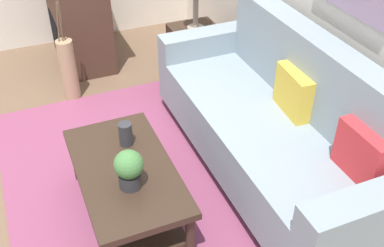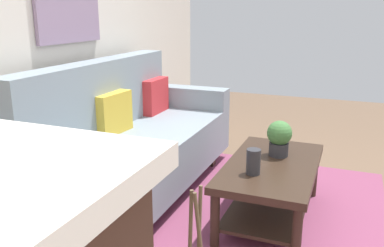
{
  "view_description": "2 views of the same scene",
  "coord_description": "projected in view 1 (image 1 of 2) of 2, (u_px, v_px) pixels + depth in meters",
  "views": [
    {
      "loc": [
        2.44,
        -0.06,
        2.43
      ],
      "look_at": [
        0.24,
        0.86,
        0.68
      ],
      "focal_mm": 43.63,
      "sensor_mm": 36.0,
      "label": 1
    },
    {
      "loc": [
        -2.44,
        -0.05,
        1.45
      ],
      "look_at": [
        0.29,
        1.04,
        0.63
      ],
      "focal_mm": 37.84,
      "sensor_mm": 36.0,
      "label": 2
    }
  ],
  "objects": [
    {
      "name": "potted_plant_tabletop",
      "position": [
        129.0,
        168.0,
        2.78
      ],
      "size": [
        0.18,
        0.18,
        0.26
      ],
      "color": "#2D2D33",
      "rests_on": "coffee_table"
    },
    {
      "name": "ground_plane",
      "position": [
        65.0,
        210.0,
        3.27
      ],
      "size": [
        9.38,
        9.38,
        0.0
      ],
      "primitive_type": "plane",
      "color": "brown"
    },
    {
      "name": "couch",
      "position": [
        275.0,
        125.0,
        3.36
      ],
      "size": [
        2.3,
        0.84,
        1.08
      ],
      "color": "gray",
      "rests_on": "ground_plane"
    },
    {
      "name": "throw_pillow_mustard",
      "position": [
        294.0,
        92.0,
        3.25
      ],
      "size": [
        0.37,
        0.15,
        0.32
      ],
      "primitive_type": "cube",
      "rotation": [
        0.0,
        0.0,
        -0.08
      ],
      "color": "gold",
      "rests_on": "couch"
    },
    {
      "name": "area_rug",
      "position": [
        134.0,
        190.0,
        3.42
      ],
      "size": [
        2.76,
        1.77,
        0.01
      ],
      "primitive_type": "cube",
      "color": "#843D5B",
      "rests_on": "ground_plane"
    },
    {
      "name": "tabletop_vase",
      "position": [
        126.0,
        134.0,
        3.14
      ],
      "size": [
        0.09,
        0.09,
        0.17
      ],
      "primitive_type": "cylinder",
      "color": "#2D2D33",
      "rests_on": "coffee_table"
    },
    {
      "name": "fireplace",
      "position": [
        77.0,
        8.0,
        4.7
      ],
      "size": [
        1.02,
        0.58,
        1.16
      ],
      "color": "#472D23",
      "rests_on": "ground_plane"
    },
    {
      "name": "floor_vase_branch_a",
      "position": [
        60.0,
        23.0,
        3.97
      ],
      "size": [
        0.05,
        0.02,
        0.36
      ],
      "primitive_type": "cylinder",
      "rotation": [
        -0.01,
        0.1,
        0.0
      ],
      "color": "brown",
      "rests_on": "floor_vase"
    },
    {
      "name": "floor_vase_branch_c",
      "position": [
        58.0,
        22.0,
        3.99
      ],
      "size": [
        0.02,
        0.05,
        0.36
      ],
      "primitive_type": "cylinder",
      "rotation": [
        -0.11,
        -0.02,
        0.0
      ],
      "color": "brown",
      "rests_on": "floor_vase"
    },
    {
      "name": "coffee_table",
      "position": [
        126.0,
        181.0,
        3.06
      ],
      "size": [
        1.1,
        0.6,
        0.43
      ],
      "color": "#332319",
      "rests_on": "ground_plane"
    },
    {
      "name": "side_table",
      "position": [
        196.0,
        55.0,
        4.53
      ],
      "size": [
        0.44,
        0.44,
        0.56
      ],
      "primitive_type": "cube",
      "color": "#332319",
      "rests_on": "ground_plane"
    },
    {
      "name": "floor_vase",
      "position": [
        69.0,
        70.0,
        4.27
      ],
      "size": [
        0.15,
        0.15,
        0.59
      ],
      "primitive_type": "cylinder",
      "color": "tan",
      "rests_on": "ground_plane"
    },
    {
      "name": "throw_pillow_crimson",
      "position": [
        362.0,
        153.0,
        2.72
      ],
      "size": [
        0.36,
        0.12,
        0.32
      ],
      "primitive_type": "cube",
      "rotation": [
        0.0,
        0.0,
        0.0
      ],
      "color": "red",
      "rests_on": "couch"
    },
    {
      "name": "floor_vase_branch_b",
      "position": [
        62.0,
        21.0,
        4.0
      ],
      "size": [
        0.03,
        0.02,
        0.36
      ],
      "primitive_type": "cylinder",
      "rotation": [
        0.01,
        0.05,
        0.0
      ],
      "color": "brown",
      "rests_on": "floor_vase"
    }
  ]
}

